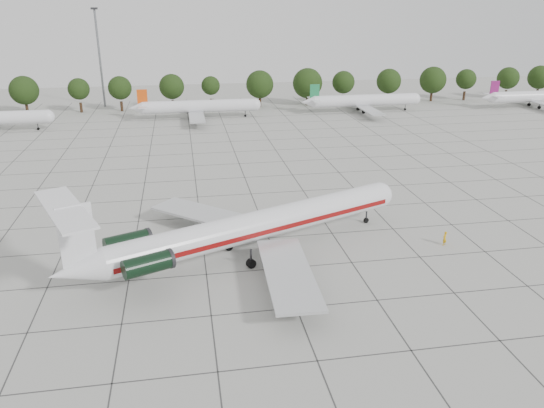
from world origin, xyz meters
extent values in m
plane|color=#A5A59E|center=(0.00, 0.00, 0.00)|extent=(260.00, 260.00, 0.00)
cube|color=#383838|center=(0.00, 15.00, 0.01)|extent=(170.00, 170.00, 0.02)
cylinder|color=silver|center=(-1.39, -3.72, 3.48)|extent=(34.28, 16.98, 3.28)
sphere|color=silver|center=(15.12, 3.26, 3.48)|extent=(3.28, 3.28, 3.28)
cone|color=silver|center=(-20.18, -11.66, 3.48)|extent=(5.86, 4.96, 3.28)
cube|color=maroon|center=(-2.03, -2.18, 3.23)|extent=(32.11, 13.63, 0.55)
cube|color=maroon|center=(-0.74, -5.25, 3.23)|extent=(32.11, 13.63, 0.55)
cube|color=#B7BABC|center=(-7.17, 3.57, 2.14)|extent=(14.15, 13.40, 0.30)
cube|color=#B7BABC|center=(-0.19, -12.93, 2.14)|extent=(5.12, 15.09, 0.30)
cube|color=black|center=(-15.55, -7.27, 3.78)|extent=(2.52, 2.04, 0.25)
cylinder|color=black|center=(-15.82, -6.63, 3.78)|extent=(5.14, 3.60, 1.89)
cube|color=black|center=(-13.81, -11.40, 3.78)|extent=(2.52, 2.04, 0.25)
cylinder|color=black|center=(-13.53, -12.04, 3.78)|extent=(5.14, 3.60, 1.89)
cube|color=silver|center=(-19.72, -11.47, 6.97)|extent=(3.04, 1.50, 5.97)
cube|color=silver|center=(-20.36, -11.74, 9.75)|extent=(7.40, 12.16, 0.22)
cylinder|color=black|center=(13.28, 2.49, 0.95)|extent=(0.26, 0.26, 1.89)
cylinder|color=black|center=(13.28, 2.49, 0.35)|extent=(0.75, 0.53, 0.70)
cylinder|color=black|center=(-5.14, -2.49, 1.29)|extent=(0.31, 0.31, 1.79)
cylinder|color=black|center=(-5.14, -2.49, 0.50)|extent=(1.15, 0.94, 1.00)
cylinder|color=black|center=(-3.13, -7.26, 1.29)|extent=(0.31, 0.31, 1.79)
cylinder|color=black|center=(-3.13, -7.26, 0.50)|extent=(1.15, 0.94, 1.00)
imported|color=#CF950C|center=(20.16, -5.49, 0.86)|extent=(0.75, 0.69, 1.73)
cylinder|color=silver|center=(-5.13, 72.15, 3.00)|extent=(27.20, 3.00, 3.00)
cube|color=#B7BABC|center=(-6.13, 72.15, 1.80)|extent=(3.50, 27.20, 0.25)
cube|color=#D7470C|center=(-18.57, 72.15, 5.60)|extent=(2.40, 0.25, 3.60)
cylinder|color=black|center=(-6.13, 74.35, 0.40)|extent=(0.80, 0.45, 0.80)
cylinder|color=black|center=(-6.13, 69.95, 0.40)|extent=(0.80, 0.45, 0.80)
cylinder|color=silver|center=(37.40, 73.19, 3.00)|extent=(27.20, 3.00, 3.00)
cube|color=#B7BABC|center=(36.40, 73.19, 1.80)|extent=(3.50, 27.20, 0.25)
cube|color=#197341|center=(23.96, 73.19, 5.60)|extent=(2.40, 0.25, 3.60)
cylinder|color=black|center=(36.40, 75.39, 0.40)|extent=(0.80, 0.45, 0.80)
cylinder|color=black|center=(36.40, 70.99, 0.40)|extent=(0.80, 0.45, 0.80)
cylinder|color=silver|center=(85.74, 71.22, 3.00)|extent=(27.20, 3.00, 3.00)
cube|color=#B7BABC|center=(84.74, 71.22, 1.80)|extent=(3.50, 27.20, 0.25)
cube|color=#781559|center=(72.30, 71.22, 5.60)|extent=(2.40, 0.25, 3.60)
cylinder|color=black|center=(84.74, 73.42, 0.40)|extent=(0.80, 0.45, 0.80)
cylinder|color=black|center=(84.74, 69.02, 0.40)|extent=(0.80, 0.45, 0.80)
cylinder|color=#332114|center=(-48.26, 85.00, 1.25)|extent=(0.70, 0.70, 2.50)
sphere|color=black|center=(-48.26, 85.00, 6.00)|extent=(7.15, 7.15, 7.15)
cylinder|color=#332114|center=(-35.07, 85.00, 1.25)|extent=(0.70, 0.70, 2.50)
sphere|color=black|center=(-35.07, 85.00, 6.00)|extent=(5.43, 5.43, 5.43)
cylinder|color=#332114|center=(-24.88, 85.00, 1.25)|extent=(0.70, 0.70, 2.50)
sphere|color=black|center=(-24.88, 85.00, 6.00)|extent=(5.99, 5.99, 5.99)
cylinder|color=#332114|center=(-11.69, 85.00, 1.25)|extent=(0.70, 0.70, 2.50)
sphere|color=black|center=(-11.69, 85.00, 6.00)|extent=(6.50, 6.50, 6.50)
cylinder|color=#332114|center=(-1.50, 85.00, 1.25)|extent=(0.70, 0.70, 2.50)
sphere|color=black|center=(-1.50, 85.00, 6.00)|extent=(4.93, 4.93, 4.93)
cylinder|color=#332114|center=(11.69, 85.00, 1.25)|extent=(0.70, 0.70, 2.50)
sphere|color=black|center=(11.69, 85.00, 6.00)|extent=(7.40, 7.40, 7.40)
cylinder|color=#332114|center=(24.88, 85.00, 1.25)|extent=(0.70, 0.70, 2.50)
sphere|color=black|center=(24.88, 85.00, 6.00)|extent=(8.08, 8.08, 8.08)
cylinder|color=#332114|center=(35.07, 85.00, 1.25)|extent=(0.70, 0.70, 2.50)
sphere|color=black|center=(35.07, 85.00, 6.00)|extent=(6.17, 6.17, 6.17)
cylinder|color=#332114|center=(48.26, 85.00, 1.25)|extent=(0.70, 0.70, 2.50)
sphere|color=black|center=(48.26, 85.00, 6.00)|extent=(6.82, 6.82, 6.82)
cylinder|color=#332114|center=(61.45, 85.00, 1.25)|extent=(0.70, 0.70, 2.50)
sphere|color=black|center=(61.45, 85.00, 6.00)|extent=(7.44, 7.44, 7.44)
cylinder|color=#332114|center=(71.64, 85.00, 1.25)|extent=(0.70, 0.70, 2.50)
sphere|color=black|center=(71.64, 85.00, 6.00)|extent=(5.66, 5.66, 5.66)
cylinder|color=#332114|center=(84.83, 85.00, 1.25)|extent=(0.70, 0.70, 2.50)
sphere|color=black|center=(84.83, 85.00, 6.00)|extent=(6.25, 6.25, 6.25)
cylinder|color=#332114|center=(95.02, 85.00, 1.25)|extent=(0.70, 0.70, 2.50)
sphere|color=black|center=(95.02, 85.00, 6.00)|extent=(6.79, 6.79, 6.79)
cylinder|color=slate|center=(-30.00, 92.00, 12.50)|extent=(0.56, 0.56, 25.00)
cube|color=black|center=(-30.00, 92.00, 25.20)|extent=(1.60, 1.60, 0.50)
camera|label=1|loc=(-9.56, -58.06, 27.06)|focal=35.00mm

